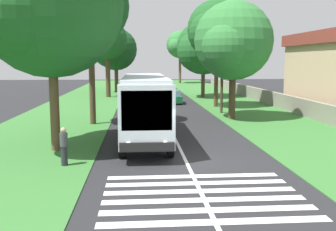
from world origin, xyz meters
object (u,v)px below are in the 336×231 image
roadside_tree_right_1 (179,45)px  pedestrian (64,146)px  trailing_car_2 (166,87)px  roadside_tree_right_0 (232,43)px  roadside_tree_right_3 (215,31)px  trailing_car_3 (163,84)px  roadside_tree_left_3 (115,51)px  trailing_car_0 (172,97)px  roadside_tree_right_2 (202,49)px  coach_bus (145,104)px  roadside_tree_left_1 (106,41)px  utility_pole (222,67)px  roadside_tree_left_0 (89,9)px  trailing_car_1 (143,92)px  roadside_tree_left_2 (49,9)px

roadside_tree_right_1 → pedestrian: roadside_tree_right_1 is taller
trailing_car_2 → roadside_tree_right_0: (-28.62, -3.02, 5.31)m
roadside_tree_right_3 → pedestrian: 24.76m
trailing_car_3 → roadside_tree_left_3: (-7.04, 7.50, 5.39)m
trailing_car_0 → roadside_tree_right_2: size_ratio=0.45×
roadside_tree_right_1 → roadside_tree_right_3: (-41.80, 0.90, -0.29)m
coach_bus → trailing_car_3: coach_bus is taller
trailing_car_2 → roadside_tree_right_2: (-10.20, -3.67, 5.34)m
roadside_tree_left_1 → utility_pole: bearing=-145.5°
coach_bus → roadside_tree_left_0: roadside_tree_left_0 is taller
trailing_car_1 → roadside_tree_left_1: 7.81m
roadside_tree_left_3 → utility_pole: roadside_tree_left_3 is taller
roadside_tree_left_1 → roadside_tree_left_0: bearing=-178.7°
pedestrian → coach_bus: bearing=-34.2°
trailing_car_2 → roadside_tree_right_2: roadside_tree_right_2 is taller
roadside_tree_left_1 → roadside_tree_right_2: 11.91m
trailing_car_0 → roadside_tree_right_0: (-12.02, -3.54, 5.31)m
roadside_tree_left_1 → trailing_car_1: bearing=-91.9°
coach_bus → roadside_tree_right_3: bearing=-24.1°
trailing_car_2 → roadside_tree_left_2: roadside_tree_left_2 is taller
trailing_car_1 → trailing_car_2: bearing=-21.5°
trailing_car_3 → pedestrian: pedestrian is taller
trailing_car_0 → roadside_tree_right_1: bearing=-7.1°
trailing_car_0 → utility_pole: bearing=-157.8°
trailing_car_1 → trailing_car_0: bearing=-157.0°
roadside_tree_right_3 → pedestrian: bearing=153.2°
roadside_tree_left_0 → roadside_tree_left_3: bearing=-0.1°
roadside_tree_left_3 → utility_pole: 26.91m
trailing_car_3 → coach_bus: bearing=175.0°
coach_bus → roadside_tree_right_3: (16.03, -7.16, 5.26)m
trailing_car_3 → pedestrian: size_ratio=2.54×
roadside_tree_left_0 → pedestrian: roadside_tree_left_0 is taller
roadside_tree_right_1 → trailing_car_1: bearing=165.5°
roadside_tree_left_0 → roadside_tree_right_0: roadside_tree_left_0 is taller
coach_bus → trailing_car_3: size_ratio=2.60×
roadside_tree_right_3 → roadside_tree_right_0: bearing=178.1°
trailing_car_1 → roadside_tree_left_2: bearing=170.4°
coach_bus → roadside_tree_left_0: 9.59m
trailing_car_2 → utility_pole: utility_pole is taller
roadside_tree_right_1 → trailing_car_0: bearing=172.9°
roadside_tree_right_2 → roadside_tree_right_3: bearing=177.9°
roadside_tree_left_1 → roadside_tree_left_3: (8.42, -0.52, -1.00)m
roadside_tree_left_1 → roadside_tree_left_3: bearing=-3.5°
utility_pole → roadside_tree_right_3: bearing=-3.1°
trailing_car_2 → trailing_car_3: bearing=1.1°
roadside_tree_left_0 → roadside_tree_right_0: 11.02m
roadside_tree_left_0 → pedestrian: 13.80m
roadside_tree_left_2 → roadside_tree_right_2: (28.54, -12.28, -1.12)m
trailing_car_3 → utility_pole: size_ratio=0.56×
trailing_car_3 → roadside_tree_left_3: roadside_tree_left_3 is taller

